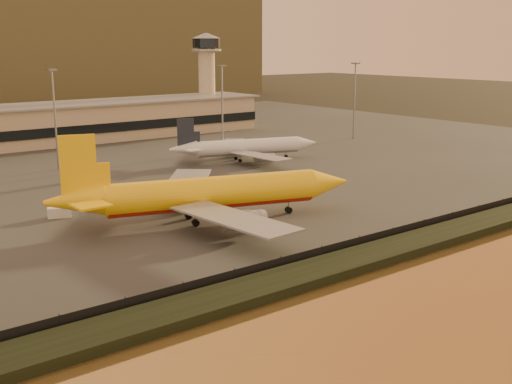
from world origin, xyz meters
TOP-DOWN VIEW (x-y plane):
  - ground at (0.00, 0.00)m, footprint 900.00×900.00m
  - embankment at (0.00, -17.00)m, footprint 320.00×7.00m
  - tarmac at (0.00, 95.00)m, footprint 320.00×220.00m
  - perimeter_fence at (0.00, -13.00)m, footprint 300.00×0.05m
  - control_tower at (70.00, 131.00)m, footprint 11.20×11.20m
  - apron_light_masts at (15.00, 75.00)m, footprint 152.20×12.20m
  - dhl_cargo_jet at (-7.00, 15.76)m, footprint 55.43×52.88m
  - white_narrowbody_jet at (35.89, 61.07)m, footprint 41.96×39.92m
  - gse_vehicle_yellow at (10.89, 22.75)m, footprint 3.98×2.64m
  - gse_vehicle_white at (-27.37, 34.90)m, footprint 4.61×3.31m

SIDE VIEW (x-z plane):
  - ground at x=0.00m, z-range 0.00..0.00m
  - tarmac at x=0.00m, z-range 0.00..0.20m
  - embankment at x=0.00m, z-range 0.00..1.40m
  - gse_vehicle_yellow at x=10.89m, z-range 0.20..1.85m
  - gse_vehicle_white at x=-27.37m, z-range 0.20..2.09m
  - perimeter_fence at x=0.00m, z-range 0.20..2.40m
  - white_narrowbody_jet at x=35.89m, z-range -2.28..10.04m
  - dhl_cargo_jet at x=-7.00m, z-range -3.21..13.70m
  - apron_light_masts at x=15.00m, z-range 3.00..28.40m
  - control_tower at x=70.00m, z-range 3.91..39.41m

